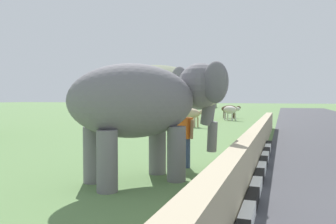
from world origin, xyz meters
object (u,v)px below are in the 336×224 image
at_px(person_handler, 185,134).
at_px(elephant, 149,102).
at_px(cow_mid, 230,110).
at_px(cow_near, 191,114).
at_px(bus_orange, 166,96).
at_px(cow_far, 230,109).

bearing_deg(person_handler, elephant, 165.61).
distance_m(person_handler, cow_mid, 19.73).
xyz_separation_m(person_handler, cow_near, (12.51, 3.20, -0.06)).
relative_size(bus_orange, cow_mid, 5.72).
relative_size(person_handler, cow_far, 0.89).
height_order(elephant, person_handler, elephant).
distance_m(elephant, cow_near, 14.43).
height_order(bus_orange, cow_near, bus_orange).
bearing_deg(cow_near, elephant, -168.86).
xyz_separation_m(elephant, cow_far, (24.10, 1.75, -0.97)).
xyz_separation_m(bus_orange, cow_far, (2.35, -5.56, -1.21)).
distance_m(person_handler, cow_far, 22.58).
bearing_deg(elephant, cow_near, 11.14).
height_order(person_handler, cow_mid, person_handler).
xyz_separation_m(elephant, bus_orange, (21.75, 7.31, 0.25)).
height_order(person_handler, cow_near, person_handler).
bearing_deg(bus_orange, elephant, -161.42).
relative_size(cow_mid, cow_far, 0.94).
xyz_separation_m(cow_mid, cow_far, (2.81, 0.49, 0.00)).
bearing_deg(cow_mid, elephant, -176.60).
xyz_separation_m(cow_near, cow_mid, (7.16, -1.52, 0.00)).
relative_size(elephant, cow_mid, 2.22).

